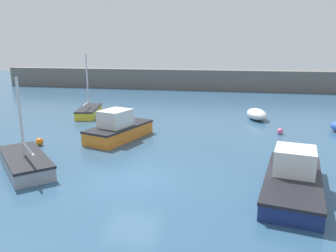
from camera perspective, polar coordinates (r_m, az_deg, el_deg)
name	(u,v)px	position (r m, az deg, el deg)	size (l,w,h in m)	color
ground_plane	(132,182)	(15.33, -6.28, -9.68)	(120.00, 120.00, 0.20)	#2D5170
harbor_breakwater	(202,79)	(47.39, 5.97, 8.06)	(59.33, 2.79, 2.78)	#66605B
sailboat_twin_hulled	(25,162)	(17.75, -23.60, -5.74)	(4.64, 4.66, 4.57)	gray
sailboat_tall_mast	(89,111)	(29.84, -13.60, 2.57)	(2.52, 4.75, 5.33)	yellow
motorboat_grey_hull	(118,128)	(21.76, -8.63, -0.40)	(3.58, 5.43, 1.99)	orange
open_tender_yellow	(257,114)	(28.40, 15.19, 2.00)	(2.11, 3.04, 0.89)	white
cabin_cruiser_white	(293,178)	(14.80, 20.96, -8.51)	(3.25, 6.28, 1.81)	navy
mooring_buoy_orange	(39,142)	(21.75, -21.48, -2.55)	(0.47, 0.47, 0.47)	orange
mooring_buoy_pink	(280,131)	(24.14, 18.94, -0.85)	(0.42, 0.42, 0.42)	#EA668C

